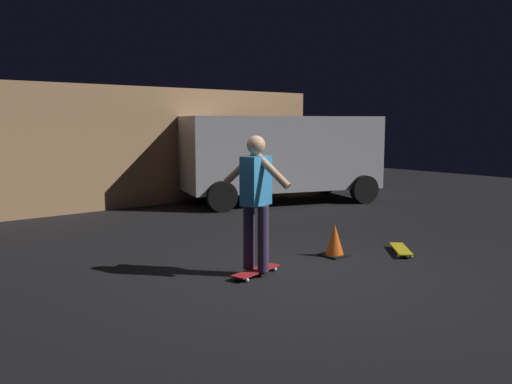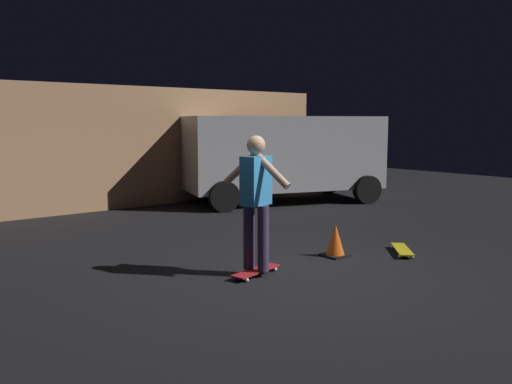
{
  "view_description": "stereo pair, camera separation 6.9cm",
  "coord_description": "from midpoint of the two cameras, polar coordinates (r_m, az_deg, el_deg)",
  "views": [
    {
      "loc": [
        -4.59,
        -4.85,
        1.9
      ],
      "look_at": [
        -0.35,
        0.24,
        1.05
      ],
      "focal_mm": 38.34,
      "sensor_mm": 36.0,
      "label": 1
    },
    {
      "loc": [
        -4.53,
        -4.9,
        1.9
      ],
      "look_at": [
        -0.35,
        0.24,
        1.05
      ],
      "focal_mm": 38.34,
      "sensor_mm": 36.0,
      "label": 2
    }
  ],
  "objects": [
    {
      "name": "ground_plane",
      "position": [
        6.94,
        3.83,
        -8.59
      ],
      "size": [
        28.0,
        28.0,
        0.0
      ],
      "primitive_type": "plane",
      "color": "black"
    },
    {
      "name": "low_building",
      "position": [
        13.51,
        -20.5,
        4.5
      ],
      "size": [
        13.09,
        3.43,
        2.69
      ],
      "color": "#AD7F56",
      "rests_on": "ground_plane"
    },
    {
      "name": "parked_van",
      "position": [
        13.06,
        2.93,
        4.06
      ],
      "size": [
        4.97,
        3.43,
        2.03
      ],
      "color": "#B2B2B7",
      "rests_on": "ground_plane"
    },
    {
      "name": "skateboard_ridden",
      "position": [
        6.88,
        0.29,
        -8.25
      ],
      "size": [
        0.81,
        0.39,
        0.07
      ],
      "color": "#AD1E23",
      "rests_on": "ground_plane"
    },
    {
      "name": "skateboard_spare",
      "position": [
        8.28,
        15.23,
        -5.82
      ],
      "size": [
        0.68,
        0.7,
        0.07
      ],
      "color": "gold",
      "rests_on": "ground_plane"
    },
    {
      "name": "skater",
      "position": [
        6.68,
        0.3,
        -0.11
      ],
      "size": [
        0.42,
        0.97,
        1.67
      ],
      "color": "#382D4C",
      "rests_on": "skateboard_ridden"
    },
    {
      "name": "traffic_cone",
      "position": [
        7.88,
        8.54,
        -5.15
      ],
      "size": [
        0.34,
        0.34,
        0.46
      ],
      "color": "black",
      "rests_on": "ground_plane"
    }
  ]
}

